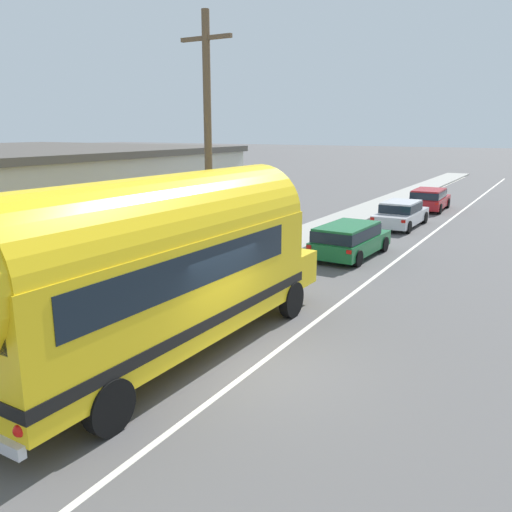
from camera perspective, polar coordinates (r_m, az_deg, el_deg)
The scene contains 8 objects.
ground_plane at distance 11.72m, azimuth -0.23°, elevation -12.06°, with size 300.00×300.00×0.00m, color #565454.
lane_markings at distance 22.86m, azimuth 11.11°, elevation 0.51°, with size 4.07×80.00×0.01m.
sidewalk_slab at distance 22.36m, azimuth 1.37°, elevation 0.66°, with size 2.39×90.00×0.15m, color #9E9B93.
utility_pole at distance 16.84m, azimuth -5.19°, elevation 11.32°, with size 1.80×0.24×8.50m.
painted_bus at distance 11.30m, azimuth -11.46°, elevation -0.86°, with size 2.72×11.25×4.12m.
car_lead at distance 21.56m, azimuth 10.01°, elevation 1.93°, with size 2.12×4.47×1.37m.
car_second at distance 29.02m, azimuth 15.39°, elevation 4.52°, with size 1.96×4.82×1.37m.
car_third at distance 35.50m, azimuth 18.20°, elevation 5.96°, with size 2.09×4.39×1.37m.
Camera 1 is at (5.34, -9.11, 5.07)m, focal length 37.03 mm.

